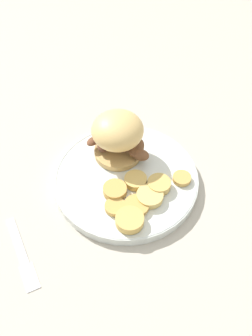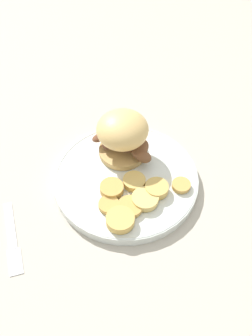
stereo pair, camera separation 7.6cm
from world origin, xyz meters
The scene contains 12 objects.
ground_plane centered at (0.00, 0.00, 0.00)m, with size 4.00×4.00×0.00m, color #B2A899.
dinner_plate centered at (0.00, 0.00, 0.01)m, with size 0.29×0.29×0.02m.
sandwich centered at (0.05, -0.04, 0.08)m, with size 0.14×0.10×0.10m.
potato_round_0 centered at (-0.06, 0.04, 0.03)m, with size 0.05×0.05×0.01m, color tan.
potato_round_1 centered at (-0.01, 0.04, 0.03)m, with size 0.05×0.05×0.02m, color tan.
potato_round_2 centered at (-0.07, -0.02, 0.03)m, with size 0.05×0.05×0.02m, color tan.
potato_round_3 centered at (-0.09, -0.07, 0.03)m, with size 0.04×0.04×0.01m, color tan.
potato_round_4 centered at (-0.08, 0.08, 0.03)m, with size 0.05×0.05×0.02m, color tan.
potato_round_5 centered at (-0.04, 0.07, 0.03)m, with size 0.04×0.04×0.01m, color tan.
potato_round_6 centered at (-0.02, 0.00, 0.03)m, with size 0.04×0.04×0.01m, color tan.
potato_round_7 centered at (-0.07, 0.01, 0.03)m, with size 0.05×0.05×0.01m, color #DBB766.
fork centered at (0.03, 0.24, 0.00)m, with size 0.15×0.08×0.00m.
Camera 2 is at (-0.37, 0.31, 0.63)m, focal length 42.00 mm.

